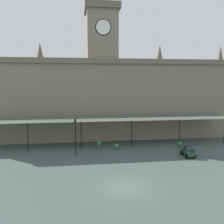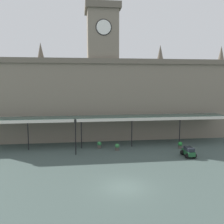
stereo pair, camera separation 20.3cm
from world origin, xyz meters
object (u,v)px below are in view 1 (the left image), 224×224
object	(u,v)px
planter_near_kerb	(117,147)
planter_by_canopy	(99,145)
victorian_lamppost	(75,132)
car_green_estate	(188,152)
planter_forecourt_centre	(180,145)

from	to	relation	value
planter_near_kerb	planter_by_canopy	bearing A→B (deg)	146.77
planter_by_canopy	planter_near_kerb	size ratio (longest dim) A/B	1.00
planter_by_canopy	planter_near_kerb	bearing A→B (deg)	-33.23
planter_by_canopy	planter_near_kerb	world-z (taller)	same
victorian_lamppost	planter_by_canopy	size ratio (longest dim) A/B	4.97
car_green_estate	planter_by_canopy	bearing A→B (deg)	152.72
victorian_lamppost	planter_forecourt_centre	xyz separation A→B (m)	(14.72, 1.10, -2.49)
car_green_estate	planter_near_kerb	bearing A→B (deg)	154.47
victorian_lamppost	planter_forecourt_centre	bearing A→B (deg)	4.27
planter_forecourt_centre	planter_by_canopy	xyz separation A→B (m)	(-11.41, 1.70, 0.00)
car_green_estate	planter_forecourt_centre	bearing A→B (deg)	82.19
victorian_lamppost	planter_by_canopy	xyz separation A→B (m)	(3.31, 2.80, -2.49)
car_green_estate	planter_by_canopy	world-z (taller)	car_green_estate
car_green_estate	planter_by_canopy	xyz separation A→B (m)	(-10.87, 5.61, -0.07)
planter_by_canopy	victorian_lamppost	bearing A→B (deg)	-139.72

